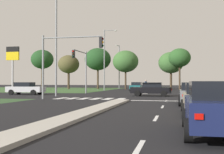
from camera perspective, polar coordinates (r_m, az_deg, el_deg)
name	(u,v)px	position (r m, az deg, el deg)	size (l,w,h in m)	color
ground_plane	(135,96)	(32.28, 4.47, -3.70)	(200.00, 200.00, 0.00)	black
grass_verge_far_left	(29,89)	(63.89, -15.60, -2.26)	(35.00, 35.00, 0.01)	#385B2D
median_island_near	(78,115)	(13.75, -6.48, -7.22)	(1.20, 22.00, 0.14)	#ADA89E
median_island_far	(153,90)	(57.13, 7.90, -2.39)	(1.20, 36.00, 0.14)	#ADA89E
lane_dash_near	(139,148)	(7.32, 5.08, -13.40)	(0.14, 2.00, 0.01)	silver
lane_dash_second	(156,118)	(13.21, 8.39, -7.76)	(0.14, 2.00, 0.01)	silver
lane_dash_third	(163,107)	(19.17, 9.62, -5.61)	(0.14, 2.00, 0.01)	silver
lane_dash_fourth	(166,101)	(25.15, 10.27, -4.48)	(0.14, 2.00, 0.01)	silver
stop_bar_near	(170,101)	(25.00, 10.95, -4.50)	(6.40, 0.50, 0.01)	silver
crosswalk_bar_near	(61,98)	(28.88, -9.69, -4.01)	(0.70, 2.80, 0.01)	silver
crosswalk_bar_second	(73,98)	(28.47, -7.54, -4.06)	(0.70, 2.80, 0.01)	silver
crosswalk_bar_third	(84,99)	(28.11, -5.33, -4.11)	(0.70, 2.80, 0.01)	silver
crosswalk_bar_fourth	(96,99)	(27.78, -3.06, -4.15)	(0.70, 2.80, 0.01)	silver
crosswalk_bar_fifth	(108,99)	(27.50, -0.74, -4.18)	(0.70, 2.80, 0.01)	silver
crosswalk_bar_sixth	(120,99)	(27.26, 1.62, -4.21)	(0.70, 2.80, 0.01)	silver
car_black_second	(151,89)	(33.08, 7.51, -2.29)	(4.43, 1.99, 1.50)	black
car_teal_third	(137,86)	(51.23, 4.71, -1.79)	(2.01, 4.62, 1.49)	#19565B
car_beige_fourth	(203,98)	(15.09, 17.04, -3.89)	(2.09, 4.51, 1.54)	#BCAD8E
car_grey_fifth	(193,93)	(21.10, 15.19, -3.04)	(1.96, 4.43, 1.53)	slate
car_navy_sixth	(218,107)	(9.53, 19.50, -5.49)	(2.04, 4.46, 1.60)	#161E47
car_silver_eighth	(25,88)	(37.81, -16.17, -2.08)	(4.55, 1.95, 1.51)	#B7B7BC
traffic_signal_far_left	(81,63)	(38.58, -5.84, 2.60)	(0.32, 5.33, 5.64)	gray
traffic_signal_near_left	(65,54)	(27.32, -8.99, 4.34)	(5.82, 0.32, 5.82)	gray
street_lamp_second	(58,41)	(33.07, -10.34, 6.75)	(2.48, 0.96, 10.78)	gray
street_lamp_third	(105,57)	(53.90, -1.29, 3.84)	(2.52, 0.33, 10.90)	gray
street_lamp_fourth	(119,64)	(67.47, 1.33, 2.40)	(0.58, 2.47, 9.75)	gray
pedestrian_at_median	(146,85)	(40.51, 6.47, -1.51)	(0.34, 0.34, 1.66)	#4C4C4C
fuel_price_totem	(13,59)	(41.74, -18.40, 3.24)	(1.80, 0.24, 6.22)	silver
treeline_near	(42,60)	(69.60, -13.15, 3.27)	(5.07, 5.07, 8.79)	#423323
treeline_second	(69,64)	(65.12, -8.27, 2.40)	(4.59, 4.59, 7.28)	#423323
treeline_third	(98,59)	(63.64, -2.72, 3.40)	(5.55, 5.55, 8.71)	#423323
treeline_fourth	(126,61)	(60.17, 2.60, 2.97)	(5.15, 5.15, 7.83)	#423323
treeline_fifth	(171,63)	(60.97, 11.17, 2.68)	(4.99, 4.99, 7.50)	#423323
treeline_sixth	(180,58)	(58.58, 12.75, 3.58)	(4.20, 4.20, 7.93)	#423323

